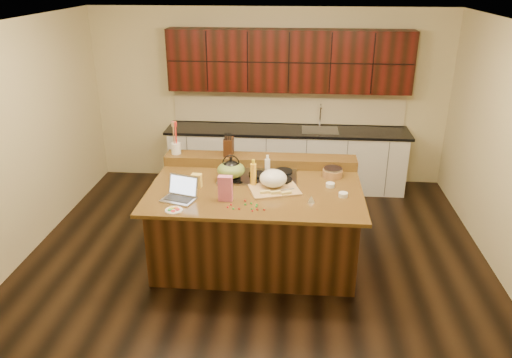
{
  "coord_description": "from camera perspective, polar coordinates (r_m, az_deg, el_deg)",
  "views": [
    {
      "loc": [
        0.44,
        -5.15,
        3.21
      ],
      "look_at": [
        0.0,
        0.05,
        1.0
      ],
      "focal_mm": 35.0,
      "sensor_mm": 36.0,
      "label": 1
    }
  ],
  "objects": [
    {
      "name": "laptop",
      "position": [
        5.42,
        -8.6,
        -1.58
      ],
      "size": [
        0.41,
        0.36,
        0.24
      ],
      "rotation": [
        0.0,
        0.0,
        -0.29
      ],
      "color": "#B7B7BC",
      "rests_on": "island"
    },
    {
      "name": "utensil_crock",
      "position": [
        6.39,
        -9.12,
        3.49
      ],
      "size": [
        0.12,
        0.12,
        0.14
      ],
      "primitive_type": "cylinder",
      "rotation": [
        0.0,
        0.0,
        0.02
      ],
      "color": "white",
      "rests_on": "back_ledge"
    },
    {
      "name": "island",
      "position": [
        5.85,
        -0.04,
        -5.03
      ],
      "size": [
        2.4,
        1.6,
        0.92
      ],
      "color": "black",
      "rests_on": "ground"
    },
    {
      "name": "gumdrop_4",
      "position": [
        5.23,
        -2.86,
        -2.93
      ],
      "size": [
        0.02,
        0.02,
        0.02
      ],
      "primitive_type": "ellipsoid",
      "color": "red",
      "rests_on": "island"
    },
    {
      "name": "back_counter",
      "position": [
        7.7,
        3.6,
        6.11
      ],
      "size": [
        3.7,
        0.66,
        2.4
      ],
      "color": "silver",
      "rests_on": "ground"
    },
    {
      "name": "green_bowl",
      "position": [
        5.79,
        -2.86,
        1.05
      ],
      "size": [
        0.37,
        0.37,
        0.18
      ],
      "primitive_type": "ellipsoid",
      "rotation": [
        0.0,
        0.0,
        -0.14
      ],
      "color": "olive",
      "rests_on": "cooktop"
    },
    {
      "name": "kettle",
      "position": [
        5.78,
        -2.87,
        1.16
      ],
      "size": [
        0.28,
        0.28,
        0.2
      ],
      "primitive_type": "ellipsoid",
      "rotation": [
        0.0,
        0.0,
        -0.27
      ],
      "color": "black",
      "rests_on": "cooktop"
    },
    {
      "name": "gumdrop_13",
      "position": [
        5.14,
        -2.61,
        -3.4
      ],
      "size": [
        0.02,
        0.02,
        0.02
      ],
      "primitive_type": "ellipsoid",
      "color": "#198C26",
      "rests_on": "island"
    },
    {
      "name": "package_box",
      "position": [
        5.66,
        -6.81,
        -0.19
      ],
      "size": [
        0.12,
        0.09,
        0.16
      ],
      "primitive_type": "cube",
      "rotation": [
        0.0,
        0.0,
        -0.12
      ],
      "color": "#F8D157",
      "rests_on": "island"
    },
    {
      "name": "vinegar_bottle",
      "position": [
        5.82,
        1.31,
        1.12
      ],
      "size": [
        0.07,
        0.07,
        0.25
      ],
      "primitive_type": "cylinder",
      "rotation": [
        0.0,
        0.0,
        -0.05
      ],
      "color": "silver",
      "rests_on": "island"
    },
    {
      "name": "gumdrop_9",
      "position": [
        5.25,
        -0.56,
        -2.79
      ],
      "size": [
        0.02,
        0.02,
        0.02
      ],
      "primitive_type": "ellipsoid",
      "color": "#198C26",
      "rests_on": "island"
    },
    {
      "name": "gumdrop_1",
      "position": [
        5.22,
        0.08,
        -2.96
      ],
      "size": [
        0.02,
        0.02,
        0.02
      ],
      "primitive_type": "ellipsoid",
      "color": "#198C26",
      "rests_on": "island"
    },
    {
      "name": "room",
      "position": [
        5.49,
        -0.04,
        3.16
      ],
      "size": [
        5.52,
        5.02,
        2.72
      ],
      "color": "black",
      "rests_on": "ground"
    },
    {
      "name": "gumdrop_12",
      "position": [
        5.17,
        -3.25,
        -3.23
      ],
      "size": [
        0.02,
        0.02,
        0.02
      ],
      "primitive_type": "ellipsoid",
      "color": "red",
      "rests_on": "island"
    },
    {
      "name": "candy_plate",
      "position": [
        5.18,
        -9.38,
        -3.53
      ],
      "size": [
        0.23,
        0.23,
        0.01
      ],
      "primitive_type": "cylinder",
      "rotation": [
        0.0,
        0.0,
        -0.37
      ],
      "color": "white",
      "rests_on": "island"
    },
    {
      "name": "wooden_tray",
      "position": [
        5.58,
        2.02,
        -0.23
      ],
      "size": [
        0.62,
        0.53,
        0.22
      ],
      "rotation": [
        0.0,
        0.0,
        0.3
      ],
      "color": "tan",
      "rests_on": "island"
    },
    {
      "name": "pink_bag",
      "position": [
        5.29,
        -3.52,
        -1.07
      ],
      "size": [
        0.15,
        0.08,
        0.28
      ],
      "primitive_type": "cube",
      "rotation": [
        0.0,
        0.0,
        -0.03
      ],
      "color": "#D06287",
      "rests_on": "island"
    },
    {
      "name": "gumdrop_0",
      "position": [
        5.31,
        -1.25,
        -2.48
      ],
      "size": [
        0.02,
        0.02,
        0.02
      ],
      "primitive_type": "ellipsoid",
      "color": "red",
      "rests_on": "island"
    },
    {
      "name": "ramekin_a",
      "position": [
        5.5,
        9.94,
        -1.78
      ],
      "size": [
        0.11,
        0.11,
        0.04
      ],
      "primitive_type": "cylinder",
      "rotation": [
        0.0,
        0.0,
        0.12
      ],
      "color": "white",
      "rests_on": "island"
    },
    {
      "name": "gumdrop_11",
      "position": [
        5.13,
        -0.49,
        -3.45
      ],
      "size": [
        0.02,
        0.02,
        0.02
      ],
      "primitive_type": "ellipsoid",
      "color": "#198C26",
      "rests_on": "island"
    },
    {
      "name": "kitchen_timer",
      "position": [
        5.31,
        6.33,
        -2.3
      ],
      "size": [
        0.09,
        0.09,
        0.07
      ],
      "primitive_type": "cone",
      "rotation": [
        0.0,
        0.0,
        0.18
      ],
      "color": "silver",
      "rests_on": "island"
    },
    {
      "name": "oil_bottle",
      "position": [
        5.63,
        -0.31,
        0.45
      ],
      "size": [
        0.07,
        0.07,
        0.27
      ],
      "primitive_type": "cylinder",
      "rotation": [
        0.0,
        0.0,
        -0.02
      ],
      "color": "gold",
      "rests_on": "island"
    },
    {
      "name": "gumdrop_10",
      "position": [
        5.12,
        0.13,
        -3.5
      ],
      "size": [
        0.02,
        0.02,
        0.02
      ],
      "primitive_type": "ellipsoid",
      "color": "red",
      "rests_on": "island"
    },
    {
      "name": "cooktop",
      "position": [
        5.92,
        0.2,
        0.37
      ],
      "size": [
        0.92,
        0.52,
        0.05
      ],
      "color": "gray",
      "rests_on": "island"
    },
    {
      "name": "gumdrop_6",
      "position": [
        5.12,
        0.94,
        -3.51
      ],
      "size": [
        0.02,
        0.02,
        0.02
      ],
      "primitive_type": "ellipsoid",
      "color": "red",
      "rests_on": "island"
    },
    {
      "name": "gumdrop_7",
      "position": [
        5.13,
        0.92,
        -3.45
      ],
      "size": [
        0.02,
        0.02,
        0.02
      ],
      "primitive_type": "ellipsoid",
      "color": "#198C26",
      "rests_on": "island"
    },
    {
      "name": "gumdrop_3",
      "position": [
        5.18,
        0.02,
        -3.14
      ],
      "size": [
        0.02,
        0.02,
        0.02
      ],
      "primitive_type": "ellipsoid",
      "color": "#198C26",
      "rests_on": "island"
    },
    {
      "name": "ramekin_b",
      "position": [
        5.72,
        8.49,
        -0.68
      ],
      "size": [
        0.12,
        0.12,
        0.04
      ],
      "primitive_type": "cylinder",
      "rotation": [
        0.0,
        0.0,
        0.2
      ],
      "color": "white",
      "rests_on": "island"
    },
    {
      "name": "gumdrop_5",
      "position": [
        5.23,
        -1.24,
        -2.92
      ],
      "size": [
        0.02,
        0.02,
        0.02
      ],
      "primitive_type": "ellipsoid",
      "color": "#198C26",
      "rests_on": "island"
    },
    {
      "name": "knife_block",
      "position": [
        6.26,
        -3.15,
        3.71
      ],
      "size": [
        0.11,
        0.18,
        0.22
      ],
      "primitive_type": "cube",
      "rotation": [
        0.0,
        0.0,
        -0.02
      ],
      "color": "black",
      "rests_on": "back_ledge"
    },
    {
      "name": "back_ledge",
      "position": [
        6.27,
        0.5,
        2.14
      ],
      "size": [
        2.4,
        0.3,
        0.12
      ],
      "primitive_type": "cube",
      "color": "black",
      "rests_on": "island"
    },
    {
      "name": "gumdrop_8",
      "position": [
        5.14,
        -1.96,
        -3.42
      ],
      "size": [
        0.02,
        0.02,
        0.02
      ],
      "primitive_type": "ellipsoid",
      "color": "red",
      "rests_on": "island"
    },
    {
      "name": "gumdrop_2",
      "position": [
        5.09,
        -0.41,
        -3.65
      ],
      "size": [
        0.02,
        0.02,
        0.02
      ],
      "primitive_type": "ellipsoid",
      "color": "red",
      "rests_on": "island"
    },
    {
      "name": "strainer_bowl",
      "position": [
        5.99,
        8.75,
        0.67
      ],
      "size": [
        0.28,
        0.28,
        0.09
      ],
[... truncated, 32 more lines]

